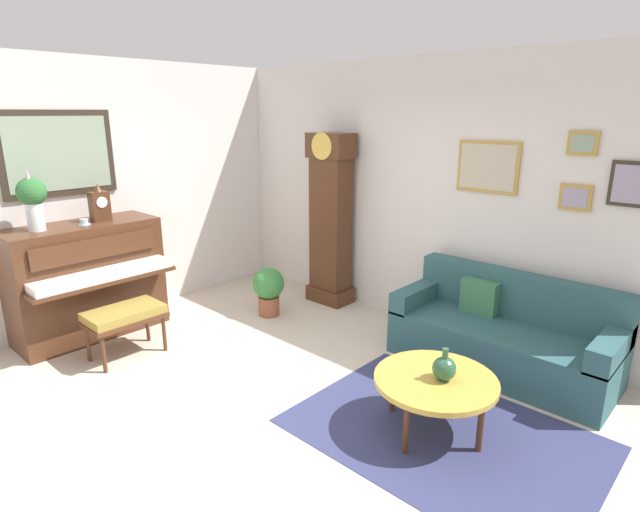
# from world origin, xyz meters

# --- Properties ---
(ground_plane) EXTENTS (6.40, 6.00, 0.10)m
(ground_plane) POSITION_xyz_m (0.00, 0.00, -0.05)
(ground_plane) COLOR beige
(wall_left) EXTENTS (0.13, 4.90, 2.80)m
(wall_left) POSITION_xyz_m (-2.60, -0.01, 1.41)
(wall_left) COLOR silver
(wall_left) RESTS_ON ground_plane
(wall_back) EXTENTS (5.30, 0.13, 2.80)m
(wall_back) POSITION_xyz_m (0.02, 2.40, 1.40)
(wall_back) COLOR silver
(wall_back) RESTS_ON ground_plane
(area_rug) EXTENTS (2.10, 1.50, 0.01)m
(area_rug) POSITION_xyz_m (1.35, 0.67, 0.00)
(area_rug) COLOR navy
(area_rug) RESTS_ON ground_plane
(piano) EXTENTS (0.87, 1.44, 1.18)m
(piano) POSITION_xyz_m (-2.23, -0.28, 0.60)
(piano) COLOR #4C2B19
(piano) RESTS_ON ground_plane
(piano_bench) EXTENTS (0.42, 0.70, 0.48)m
(piano_bench) POSITION_xyz_m (-1.48, -0.28, 0.41)
(piano_bench) COLOR #4C2B19
(piano_bench) RESTS_ON ground_plane
(grandfather_clock) EXTENTS (0.52, 0.34, 2.03)m
(grandfather_clock) POSITION_xyz_m (-1.04, 2.12, 0.96)
(grandfather_clock) COLOR #4C2B19
(grandfather_clock) RESTS_ON ground_plane
(couch) EXTENTS (1.90, 0.80, 0.84)m
(couch) POSITION_xyz_m (1.23, 1.93, 0.31)
(couch) COLOR #2D565B
(couch) RESTS_ON ground_plane
(coffee_table) EXTENTS (0.88, 0.88, 0.42)m
(coffee_table) POSITION_xyz_m (1.27, 0.66, 0.39)
(coffee_table) COLOR gold
(coffee_table) RESTS_ON ground_plane
(mantel_clock) EXTENTS (0.13, 0.18, 0.38)m
(mantel_clock) POSITION_xyz_m (-2.23, -0.07, 1.35)
(mantel_clock) COLOR #4C2B19
(mantel_clock) RESTS_ON piano
(flower_vase) EXTENTS (0.26, 0.26, 0.58)m
(flower_vase) POSITION_xyz_m (-2.23, -0.67, 1.49)
(flower_vase) COLOR silver
(flower_vase) RESTS_ON piano
(teacup) EXTENTS (0.12, 0.12, 0.06)m
(teacup) POSITION_xyz_m (-2.16, -0.27, 1.20)
(teacup) COLOR #ADC6D6
(teacup) RESTS_ON piano
(green_jug) EXTENTS (0.17, 0.17, 0.24)m
(green_jug) POSITION_xyz_m (1.32, 0.68, 0.51)
(green_jug) COLOR #234C33
(green_jug) RESTS_ON coffee_table
(potted_plant) EXTENTS (0.36, 0.36, 0.56)m
(potted_plant) POSITION_xyz_m (-1.25, 1.31, 0.32)
(potted_plant) COLOR #935138
(potted_plant) RESTS_ON ground_plane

